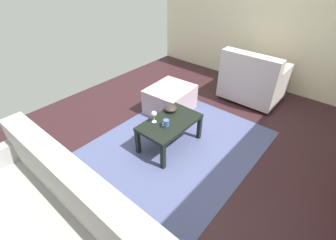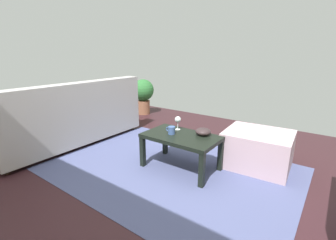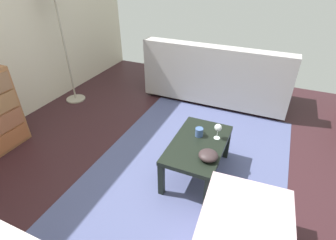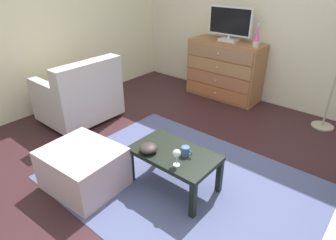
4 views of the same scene
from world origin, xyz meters
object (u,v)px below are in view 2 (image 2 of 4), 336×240
at_px(wine_glass, 178,120).
at_px(potted_plant, 143,93).
at_px(coffee_table, 181,140).
at_px(ottoman, 257,149).
at_px(mug, 171,130).
at_px(bowl_decorative, 203,132).
at_px(couch_large, 69,119).

xyz_separation_m(wine_glass, potted_plant, (1.83, -1.45, -0.07)).
distance_m(coffee_table, ottoman, 0.87).
bearing_deg(coffee_table, ottoman, -140.25).
relative_size(mug, ottoman, 0.16).
distance_m(mug, bowl_decorative, 0.34).
xyz_separation_m(bowl_decorative, couch_large, (1.90, 0.41, -0.09)).
bearing_deg(mug, bowl_decorative, -149.19).
xyz_separation_m(bowl_decorative, potted_plant, (2.16, -1.44, 0.01)).
bearing_deg(couch_large, bowl_decorative, -167.83).
bearing_deg(couch_large, wine_glass, -165.63).
bearing_deg(wine_glass, coffee_table, 134.81).
bearing_deg(bowl_decorative, ottoman, -139.63).
height_order(bowl_decorative, potted_plant, potted_plant).
relative_size(wine_glass, bowl_decorative, 0.93).
relative_size(bowl_decorative, ottoman, 0.24).
bearing_deg(coffee_table, wine_glass, -45.19).
relative_size(coffee_table, couch_large, 0.39).
relative_size(ottoman, potted_plant, 0.97).
distance_m(wine_glass, couch_large, 1.63).
height_order(coffee_table, potted_plant, potted_plant).
bearing_deg(coffee_table, mug, 15.31).
distance_m(bowl_decorative, couch_large, 1.94).
distance_m(coffee_table, potted_plant, 2.53).
height_order(wine_glass, bowl_decorative, wine_glass).
relative_size(wine_glass, potted_plant, 0.22).
height_order(mug, ottoman, mug).
xyz_separation_m(coffee_table, mug, (0.11, 0.03, 0.10)).
bearing_deg(mug, ottoman, -143.02).
height_order(bowl_decorative, ottoman, bowl_decorative).
bearing_deg(ottoman, wine_glass, 27.20).
distance_m(wine_glass, ottoman, 0.95).
height_order(wine_glass, potted_plant, potted_plant).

